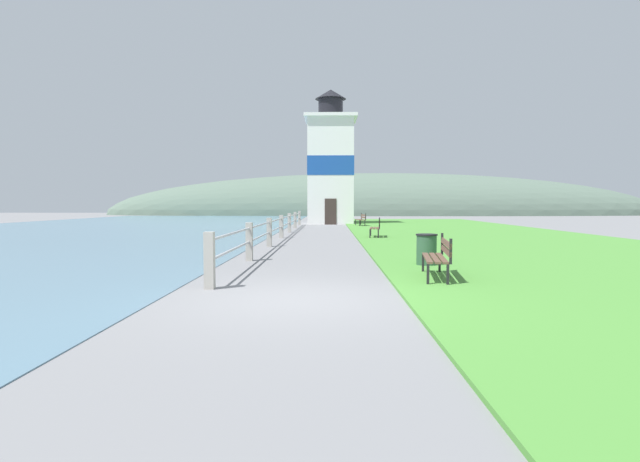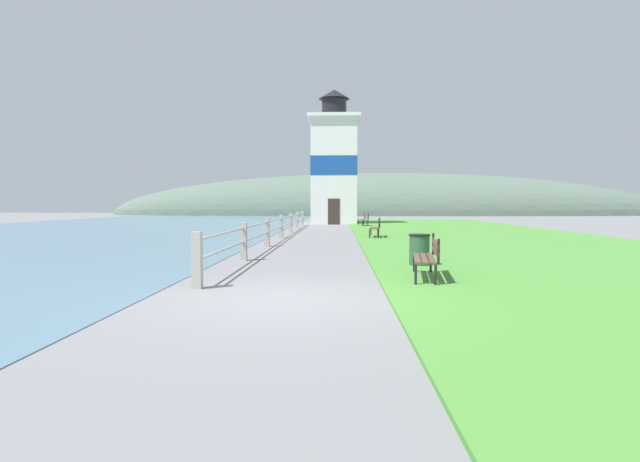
{
  "view_description": "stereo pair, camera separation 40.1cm",
  "coord_description": "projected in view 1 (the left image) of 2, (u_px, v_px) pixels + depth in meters",
  "views": [
    {
      "loc": [
        0.56,
        -8.26,
        1.6
      ],
      "look_at": [
        0.1,
        15.53,
        0.3
      ],
      "focal_mm": 28.0,
      "sensor_mm": 36.0,
      "label": 1
    },
    {
      "loc": [
        0.96,
        -8.25,
        1.6
      ],
      "look_at": [
        0.1,
        15.53,
        0.3
      ],
      "focal_mm": 28.0,
      "sensor_mm": 36.0,
      "label": 2
    }
  ],
  "objects": [
    {
      "name": "lighthouse",
      "position": [
        331.0,
        165.0,
        39.92
      ],
      "size": [
        4.12,
        4.12,
        10.68
      ],
      "color": "white",
      "rests_on": "ground_plane"
    },
    {
      "name": "seawall_railing",
      "position": [
        281.0,
        225.0,
        23.22
      ],
      "size": [
        0.18,
        27.99,
        1.08
      ],
      "color": "#A8A399",
      "rests_on": "ground_plane"
    },
    {
      "name": "park_bench_far",
      "position": [
        361.0,
        219.0,
        35.39
      ],
      "size": [
        0.67,
        1.7,
        0.94
      ],
      "rotation": [
        0.0,
        0.0,
        3.27
      ],
      "color": "brown",
      "rests_on": "ground_plane"
    },
    {
      "name": "water_strip",
      "position": [
        40.0,
        235.0,
        25.54
      ],
      "size": [
        24.0,
        81.36,
        0.01
      ],
      "color": "slate",
      "rests_on": "ground_plane"
    },
    {
      "name": "trash_bin",
      "position": [
        427.0,
        250.0,
        12.6
      ],
      "size": [
        0.54,
        0.54,
        0.84
      ],
      "color": "#2D5138",
      "rests_on": "ground_plane"
    },
    {
      "name": "grass_verge",
      "position": [
        473.0,
        235.0,
        25.11
      ],
      "size": [
        12.0,
        50.85,
        0.06
      ],
      "color": "#4C8E38",
      "rests_on": "ground_plane"
    },
    {
      "name": "park_bench_midway",
      "position": [
        376.0,
        227.0,
        23.24
      ],
      "size": [
        0.64,
        1.72,
        0.94
      ],
      "rotation": [
        0.0,
        0.0,
        3.04
      ],
      "color": "brown",
      "rests_on": "ground_plane"
    },
    {
      "name": "ground_plane",
      "position": [
        296.0,
        299.0,
        8.34
      ],
      "size": [
        160.0,
        160.0,
        0.0
      ],
      "primitive_type": "plane",
      "color": "slate"
    },
    {
      "name": "park_bench_near",
      "position": [
        439.0,
        255.0,
        10.4
      ],
      "size": [
        0.72,
        1.92,
        0.94
      ],
      "rotation": [
        0.0,
        0.0,
        3.01
      ],
      "color": "brown",
      "rests_on": "ground_plane"
    },
    {
      "name": "distant_hillside",
      "position": [
        381.0,
        215.0,
        71.98
      ],
      "size": [
        80.0,
        16.0,
        12.0
      ],
      "color": "#566B5B",
      "rests_on": "ground_plane"
    }
  ]
}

